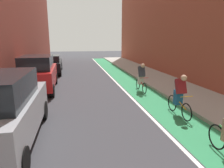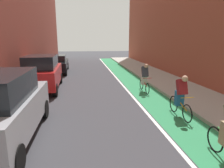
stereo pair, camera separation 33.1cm
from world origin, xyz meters
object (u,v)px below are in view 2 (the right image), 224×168
object	(u,v)px
parked_suv_red	(43,72)
cyclist_trailing	(181,95)
parked_sedan_black	(57,64)
cyclist_far	(144,77)

from	to	relation	value
parked_suv_red	cyclist_trailing	bearing A→B (deg)	-40.17
parked_suv_red	parked_sedan_black	distance (m)	6.13
cyclist_trailing	cyclist_far	bearing A→B (deg)	93.51
cyclist_trailing	cyclist_far	size ratio (longest dim) A/B	1.03
parked_suv_red	cyclist_far	bearing A→B (deg)	-12.50
parked_sedan_black	cyclist_trailing	size ratio (longest dim) A/B	2.84
parked_sedan_black	cyclist_far	bearing A→B (deg)	-52.71
parked_suv_red	cyclist_far	distance (m)	5.75
cyclist_trailing	cyclist_far	world-z (taller)	cyclist_trailing
cyclist_far	parked_suv_red	bearing A→B (deg)	167.50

